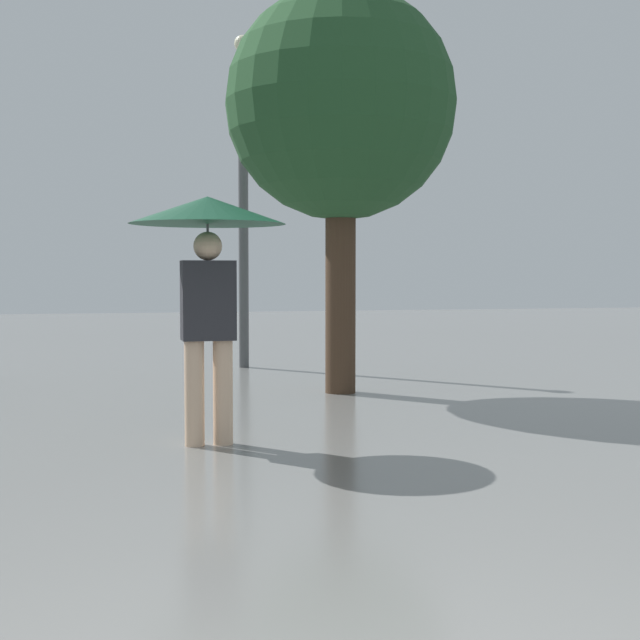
# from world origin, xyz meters

# --- Properties ---
(pedestrian) EXTENTS (1.24, 1.24, 1.97)m
(pedestrian) POSITION_xyz_m (0.41, 5.47, 1.62)
(pedestrian) COLOR beige
(pedestrian) RESTS_ON ground_plane
(tree) EXTENTS (2.62, 2.62, 4.59)m
(tree) POSITION_xyz_m (2.27, 8.23, 3.25)
(tree) COLOR #473323
(tree) RESTS_ON ground_plane
(street_lamp) EXTENTS (0.24, 0.24, 4.78)m
(street_lamp) POSITION_xyz_m (1.66, 11.25, 2.60)
(street_lamp) COLOR #515456
(street_lamp) RESTS_ON ground_plane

